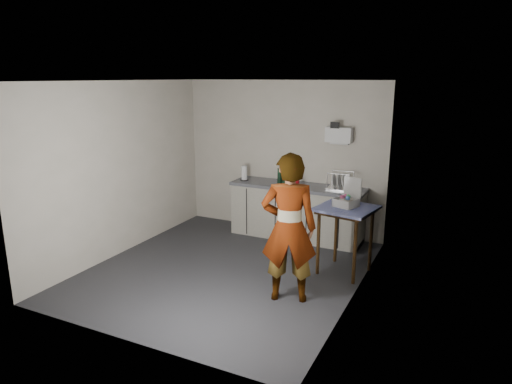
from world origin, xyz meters
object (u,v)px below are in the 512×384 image
at_px(standing_man, 289,228).
at_px(paper_towel, 244,173).
at_px(side_table, 346,216).
at_px(soap_bottle, 286,174).
at_px(kitchen_counter, 297,213).
at_px(bakery_box, 347,200).
at_px(dark_bottle, 280,176).
at_px(dish_rack, 340,185).
at_px(soda_can, 297,182).

distance_m(standing_man, paper_towel, 2.64).
bearing_deg(side_table, soap_bottle, 152.47).
height_order(kitchen_counter, soap_bottle, soap_bottle).
distance_m(kitchen_counter, bakery_box, 1.59).
relative_size(kitchen_counter, bakery_box, 5.86).
bearing_deg(dark_bottle, side_table, -35.91).
distance_m(dark_bottle, bakery_box, 1.70).
bearing_deg(soap_bottle, kitchen_counter, 7.21).
relative_size(kitchen_counter, paper_towel, 8.80).
xyz_separation_m(side_table, bakery_box, (-0.01, 0.05, 0.21)).
distance_m(dark_bottle, dish_rack, 1.02).
distance_m(side_table, bakery_box, 0.21).
relative_size(side_table, soap_bottle, 2.82).
bearing_deg(side_table, standing_man, -100.54).
xyz_separation_m(side_table, dish_rack, (-0.40, 1.08, 0.15)).
bearing_deg(bakery_box, paper_towel, 174.13).
height_order(soap_bottle, bakery_box, bakery_box).
height_order(dark_bottle, bakery_box, bakery_box).
xyz_separation_m(kitchen_counter, side_table, (1.10, -1.04, 0.39)).
xyz_separation_m(kitchen_counter, dish_rack, (0.70, 0.04, 0.55)).
xyz_separation_m(soap_bottle, dark_bottle, (-0.11, 0.01, -0.04)).
bearing_deg(paper_towel, kitchen_counter, 3.34).
relative_size(soda_can, dish_rack, 0.29).
xyz_separation_m(dark_bottle, bakery_box, (1.40, -0.97, -0.01)).
relative_size(soap_bottle, dark_bottle, 1.27).
bearing_deg(standing_man, side_table, -130.66).
height_order(standing_man, bakery_box, standing_man).
bearing_deg(soap_bottle, dark_bottle, 177.25).
bearing_deg(side_table, kitchen_counter, 146.91).
height_order(soap_bottle, paper_towel, soap_bottle).
bearing_deg(soda_can, dark_bottle, -177.03).
height_order(dark_bottle, paper_towel, dark_bottle).
bearing_deg(standing_man, dark_bottle, -84.15).
bearing_deg(paper_towel, standing_man, -51.33).
bearing_deg(paper_towel, soda_can, 3.07).
distance_m(kitchen_counter, dish_rack, 0.89).
relative_size(side_table, paper_towel, 3.70).
xyz_separation_m(standing_man, dish_rack, (0.01, 2.15, 0.06)).
height_order(soda_can, dish_rack, dish_rack).
bearing_deg(paper_towel, soap_bottle, 2.28).
bearing_deg(soap_bottle, side_table, -37.94).
relative_size(kitchen_counter, dish_rack, 5.62).
height_order(side_table, dark_bottle, dark_bottle).
xyz_separation_m(standing_man, soda_can, (-0.69, 2.11, 0.06)).
bearing_deg(bakery_box, dark_bottle, 163.93).
xyz_separation_m(kitchen_counter, bakery_box, (1.09, -0.99, 0.60)).
height_order(dish_rack, bakery_box, bakery_box).
height_order(kitchen_counter, dark_bottle, dark_bottle).
distance_m(soda_can, paper_towel, 0.96).
xyz_separation_m(standing_man, bakery_box, (0.40, 1.12, 0.12)).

